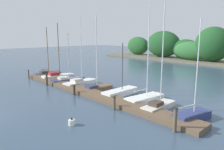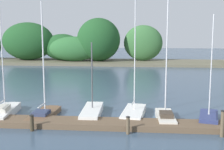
% 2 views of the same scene
% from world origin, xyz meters
% --- Properties ---
extents(dock_pier, '(24.35, 1.80, 0.35)m').
position_xyz_m(dock_pier, '(0.00, 9.80, 0.17)').
color(dock_pier, brown).
rests_on(dock_pier, ground).
extents(far_shore, '(58.40, 8.53, 7.51)m').
position_xyz_m(far_shore, '(-1.06, 42.50, 2.98)').
color(far_shore, '#66604C').
rests_on(far_shore, ground).
extents(sailboat_0, '(1.64, 3.80, 6.91)m').
position_xyz_m(sailboat_0, '(-11.58, 11.49, 0.36)').
color(sailboat_0, navy).
rests_on(sailboat_0, ground).
extents(sailboat_1, '(1.68, 4.42, 7.35)m').
position_xyz_m(sailboat_1, '(-8.23, 11.36, 0.42)').
color(sailboat_1, white).
rests_on(sailboat_1, ground).
extents(sailboat_2, '(1.72, 4.34, 6.08)m').
position_xyz_m(sailboat_2, '(-5.64, 11.25, 0.30)').
color(sailboat_2, navy).
rests_on(sailboat_2, ground).
extents(sailboat_3, '(1.71, 4.44, 7.89)m').
position_xyz_m(sailboat_3, '(-3.18, 11.47, 0.35)').
color(sailboat_3, white).
rests_on(sailboat_3, ground).
extents(sailboat_4, '(1.53, 4.08, 7.80)m').
position_xyz_m(sailboat_4, '(-0.32, 11.42, 0.32)').
color(sailboat_4, brown).
rests_on(sailboat_4, ground).
extents(sailboat_5, '(1.31, 4.28, 5.10)m').
position_xyz_m(sailboat_5, '(2.90, 12.07, 0.31)').
color(sailboat_5, white).
rests_on(sailboat_5, ground).
extents(sailboat_6, '(1.78, 4.06, 8.32)m').
position_xyz_m(sailboat_6, '(5.81, 12.22, 0.30)').
color(sailboat_6, white).
rests_on(sailboat_6, ground).
extents(sailboat_7, '(1.19, 3.64, 8.10)m').
position_xyz_m(sailboat_7, '(7.88, 11.26, 0.37)').
color(sailboat_7, silver).
rests_on(sailboat_7, ground).
extents(sailboat_8, '(1.72, 3.31, 6.92)m').
position_xyz_m(sailboat_8, '(10.67, 11.25, 0.34)').
color(sailboat_8, navy).
rests_on(sailboat_8, ground).
extents(mooring_piling_0, '(0.19, 0.19, 1.15)m').
position_xyz_m(mooring_piling_0, '(-11.34, 8.59, 0.58)').
color(mooring_piling_0, brown).
rests_on(mooring_piling_0, ground).
extents(mooring_piling_1, '(0.24, 0.24, 1.39)m').
position_xyz_m(mooring_piling_1, '(-5.71, 8.46, 0.70)').
color(mooring_piling_1, '#3D3323').
rests_on(mooring_piling_1, ground).
extents(mooring_piling_2, '(0.27, 0.27, 0.98)m').
position_xyz_m(mooring_piling_2, '(-0.19, 8.60, 0.50)').
color(mooring_piling_2, '#3D3323').
rests_on(mooring_piling_2, ground).
extents(mooring_piling_3, '(0.23, 0.23, 1.04)m').
position_xyz_m(mooring_piling_3, '(5.52, 8.57, 0.53)').
color(mooring_piling_3, brown).
rests_on(mooring_piling_3, ground).
extents(mooring_piling_4, '(0.26, 0.26, 1.52)m').
position_xyz_m(mooring_piling_4, '(10.83, 8.57, 0.77)').
color(mooring_piling_4, brown).
rests_on(mooring_piling_4, ground).
extents(channel_buoy_0, '(0.44, 0.44, 0.52)m').
position_xyz_m(channel_buoy_0, '(5.67, 4.56, 0.19)').
color(channel_buoy_0, white).
rests_on(channel_buoy_0, ground).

